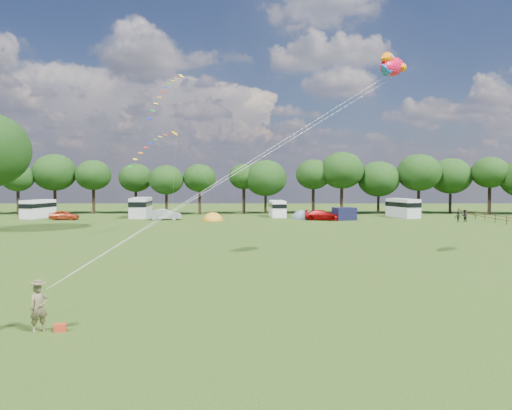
{
  "coord_description": "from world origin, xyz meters",
  "views": [
    {
      "loc": [
        -0.09,
        -27.16,
        5.87
      ],
      "look_at": [
        0.0,
        8.0,
        4.0
      ],
      "focal_mm": 35.0,
      "sensor_mm": 36.0,
      "label": 1
    }
  ],
  "objects_px": {
    "car_d": "(320,214)",
    "tent_greyblue": "(303,219)",
    "campervan_a": "(38,208)",
    "campervan_d": "(403,207)",
    "car_c": "(322,215)",
    "tent_orange": "(213,221)",
    "walker_b": "(458,217)",
    "campervan_b": "(141,207)",
    "kite_flyer": "(39,308)",
    "car_b": "(165,214)",
    "campervan_c": "(277,208)",
    "fish_kite": "(391,66)",
    "car_a": "(64,215)",
    "walker_a": "(464,216)"
  },
  "relations": [
    {
      "from": "car_b",
      "to": "tent_greyblue",
      "type": "distance_m",
      "value": 19.9
    },
    {
      "from": "campervan_b",
      "to": "kite_flyer",
      "type": "bearing_deg",
      "value": -174.23
    },
    {
      "from": "campervan_a",
      "to": "fish_kite",
      "type": "height_order",
      "value": "fish_kite"
    },
    {
      "from": "car_d",
      "to": "campervan_b",
      "type": "relative_size",
      "value": 0.76
    },
    {
      "from": "tent_orange",
      "to": "car_d",
      "type": "bearing_deg",
      "value": 12.73
    },
    {
      "from": "campervan_a",
      "to": "kite_flyer",
      "type": "bearing_deg",
      "value": -141.65
    },
    {
      "from": "car_c",
      "to": "kite_flyer",
      "type": "height_order",
      "value": "kite_flyer"
    },
    {
      "from": "car_d",
      "to": "fish_kite",
      "type": "relative_size",
      "value": 1.35
    },
    {
      "from": "car_c",
      "to": "campervan_d",
      "type": "height_order",
      "value": "campervan_d"
    },
    {
      "from": "campervan_a",
      "to": "campervan_c",
      "type": "xyz_separation_m",
      "value": [
        35.75,
        2.09,
        -0.11
      ]
    },
    {
      "from": "car_a",
      "to": "car_c",
      "type": "bearing_deg",
      "value": -90.67
    },
    {
      "from": "car_a",
      "to": "car_b",
      "type": "xyz_separation_m",
      "value": [
        14.29,
        -0.11,
        0.09
      ]
    },
    {
      "from": "campervan_a",
      "to": "tent_greyblue",
      "type": "distance_m",
      "value": 39.34
    },
    {
      "from": "campervan_a",
      "to": "campervan_b",
      "type": "height_order",
      "value": "campervan_b"
    },
    {
      "from": "fish_kite",
      "to": "walker_a",
      "type": "distance_m",
      "value": 40.61
    },
    {
      "from": "car_d",
      "to": "campervan_d",
      "type": "xyz_separation_m",
      "value": [
        12.9,
        2.64,
        0.87
      ]
    },
    {
      "from": "walker_b",
      "to": "fish_kite",
      "type": "bearing_deg",
      "value": 57.02
    },
    {
      "from": "car_c",
      "to": "tent_orange",
      "type": "height_order",
      "value": "car_c"
    },
    {
      "from": "car_c",
      "to": "car_d",
      "type": "distance_m",
      "value": 2.49
    },
    {
      "from": "car_c",
      "to": "fish_kite",
      "type": "relative_size",
      "value": 1.35
    },
    {
      "from": "campervan_c",
      "to": "walker_b",
      "type": "height_order",
      "value": "campervan_c"
    },
    {
      "from": "car_c",
      "to": "campervan_a",
      "type": "relative_size",
      "value": 0.81
    },
    {
      "from": "campervan_c",
      "to": "campervan_d",
      "type": "bearing_deg",
      "value": -98.05
    },
    {
      "from": "campervan_a",
      "to": "campervan_c",
      "type": "height_order",
      "value": "campervan_a"
    },
    {
      "from": "campervan_a",
      "to": "campervan_d",
      "type": "relative_size",
      "value": 0.95
    },
    {
      "from": "campervan_b",
      "to": "kite_flyer",
      "type": "distance_m",
      "value": 56.8
    },
    {
      "from": "campervan_c",
      "to": "walker_a",
      "type": "height_order",
      "value": "campervan_c"
    },
    {
      "from": "car_d",
      "to": "walker_a",
      "type": "height_order",
      "value": "walker_a"
    },
    {
      "from": "car_d",
      "to": "campervan_a",
      "type": "distance_m",
      "value": 41.8
    },
    {
      "from": "walker_b",
      "to": "kite_flyer",
      "type": "bearing_deg",
      "value": 49.47
    },
    {
      "from": "car_d",
      "to": "car_b",
      "type": "bearing_deg",
      "value": 76.28
    },
    {
      "from": "car_d",
      "to": "tent_greyblue",
      "type": "xyz_separation_m",
      "value": [
        -2.48,
        -0.02,
        -0.62
      ]
    },
    {
      "from": "car_c",
      "to": "walker_b",
      "type": "bearing_deg",
      "value": -85.65
    },
    {
      "from": "campervan_d",
      "to": "tent_greyblue",
      "type": "xyz_separation_m",
      "value": [
        -15.39,
        -2.66,
        -1.49
      ]
    },
    {
      "from": "car_a",
      "to": "car_b",
      "type": "height_order",
      "value": "car_b"
    },
    {
      "from": "campervan_b",
      "to": "kite_flyer",
      "type": "relative_size",
      "value": 3.37
    },
    {
      "from": "tent_orange",
      "to": "walker_a",
      "type": "distance_m",
      "value": 34.38
    },
    {
      "from": "kite_flyer",
      "to": "campervan_d",
      "type": "bearing_deg",
      "value": 21.93
    },
    {
      "from": "car_a",
      "to": "campervan_a",
      "type": "bearing_deg",
      "value": 56.04
    },
    {
      "from": "campervan_c",
      "to": "kite_flyer",
      "type": "relative_size",
      "value": 2.82
    },
    {
      "from": "tent_greyblue",
      "to": "walker_b",
      "type": "distance_m",
      "value": 21.11
    },
    {
      "from": "tent_orange",
      "to": "walker_b",
      "type": "xyz_separation_m",
      "value": [
        33.09,
        -2.46,
        0.73
      ]
    },
    {
      "from": "campervan_b",
      "to": "kite_flyer",
      "type": "xyz_separation_m",
      "value": [
        8.91,
        -56.09,
        -0.68
      ]
    },
    {
      "from": "car_b",
      "to": "walker_a",
      "type": "xyz_separation_m",
      "value": [
        41.31,
        -2.92,
        0.04
      ]
    },
    {
      "from": "car_d",
      "to": "tent_greyblue",
      "type": "height_order",
      "value": "car_d"
    },
    {
      "from": "car_b",
      "to": "car_d",
      "type": "bearing_deg",
      "value": -91.29
    },
    {
      "from": "car_b",
      "to": "campervan_c",
      "type": "xyz_separation_m",
      "value": [
        16.26,
        5.74,
        0.56
      ]
    },
    {
      "from": "car_c",
      "to": "campervan_d",
      "type": "distance_m",
      "value": 13.9
    },
    {
      "from": "car_a",
      "to": "campervan_a",
      "type": "height_order",
      "value": "campervan_a"
    },
    {
      "from": "tent_orange",
      "to": "walker_b",
      "type": "relative_size",
      "value": 2.19
    }
  ]
}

